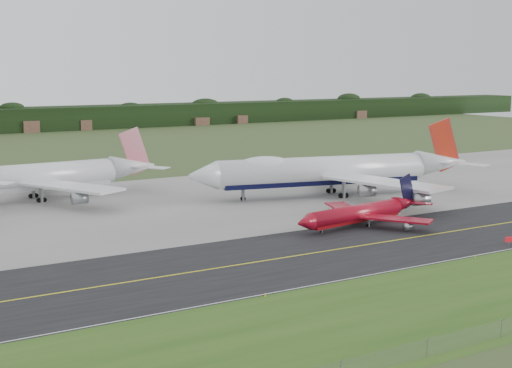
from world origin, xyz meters
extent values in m
plane|color=#37431F|center=(0.00, 0.00, 0.00)|extent=(600.00, 600.00, 0.00)
cube|color=black|center=(0.00, -4.00, 0.01)|extent=(400.00, 32.00, 0.02)
cube|color=gray|center=(0.00, 51.00, 0.01)|extent=(400.00, 78.00, 0.01)
cube|color=yellow|center=(0.00, -4.00, 0.03)|extent=(400.00, 0.40, 0.00)
cube|color=silver|center=(0.00, -19.50, 0.03)|extent=(400.00, 0.25, 0.00)
cube|color=black|center=(0.00, 275.00, 6.00)|extent=(700.00, 24.00, 12.00)
cylinder|color=white|center=(18.87, 41.17, 6.71)|extent=(54.80, 18.27, 6.93)
cube|color=black|center=(18.87, 41.17, 4.46)|extent=(51.77, 16.00, 2.43)
cone|color=white|center=(-11.14, 47.64, 6.71)|extent=(8.13, 8.21, 6.93)
cone|color=white|center=(52.58, 33.91, 7.23)|extent=(15.54, 9.81, 6.93)
ellipsoid|color=white|center=(3.93, 44.39, 8.62)|extent=(15.06, 8.74, 4.42)
cube|color=white|center=(24.88, 24.08, 5.50)|extent=(16.47, 32.30, 0.59)
cube|color=white|center=(31.38, 54.27, 5.50)|extent=(26.50, 30.56, 0.59)
cube|color=red|center=(53.34, 33.75, 11.94)|extent=(9.85, 2.64, 14.36)
cylinder|color=gray|center=(20.86, 25.64, 3.61)|extent=(4.31, 3.64, 2.91)
cylinder|color=gray|center=(27.08, 54.51, 3.61)|extent=(4.31, 3.64, 2.91)
cylinder|color=gray|center=(24.15, 11.19, 3.61)|extent=(4.31, 3.64, 2.91)
cylinder|color=gray|center=(36.03, 66.32, 3.61)|extent=(4.31, 3.64, 2.91)
cylinder|color=black|center=(-1.40, 45.54, 0.62)|extent=(1.34, 0.81, 1.25)
cylinder|color=slate|center=(22.34, 36.53, 2.32)|extent=(1.15, 1.15, 4.63)
cylinder|color=black|center=(22.34, 36.53, 0.62)|extent=(1.35, 0.87, 1.25)
cylinder|color=slate|center=(23.94, 43.98, 2.32)|extent=(1.15, 1.15, 4.63)
cylinder|color=black|center=(23.94, 43.98, 0.62)|extent=(1.35, 0.87, 1.25)
cylinder|color=maroon|center=(4.65, 9.23, 2.78)|extent=(25.38, 7.28, 3.40)
cube|color=maroon|center=(4.65, 9.23, 1.67)|extent=(24.00, 6.24, 1.19)
cone|color=maroon|center=(-9.32, 7.03, 2.78)|extent=(3.64, 3.85, 3.40)
cone|color=maroon|center=(20.36, 11.71, 3.03)|extent=(7.09, 4.40, 3.40)
cube|color=maroon|center=(10.01, 2.98, 2.18)|extent=(11.59, 14.16, 0.38)
cube|color=maroon|center=(7.83, 16.82, 2.18)|extent=(8.24, 14.72, 0.38)
cube|color=black|center=(20.82, 11.78, 5.60)|extent=(5.35, 1.11, 7.75)
cylinder|color=gray|center=(10.28, -0.36, 1.25)|extent=(2.06, 1.70, 1.43)
cylinder|color=gray|center=(7.05, 20.09, 1.25)|extent=(2.06, 1.70, 1.43)
cylinder|color=black|center=(-4.79, 7.74, 0.31)|extent=(0.65, 0.37, 0.61)
cylinder|color=slate|center=(6.93, 7.70, 0.88)|extent=(0.54, 0.54, 1.76)
cylinder|color=black|center=(6.93, 7.70, 0.31)|extent=(0.65, 0.40, 0.61)
cylinder|color=slate|center=(6.35, 11.39, 0.88)|extent=(0.54, 0.54, 1.76)
cylinder|color=black|center=(6.35, 11.39, 0.31)|extent=(0.65, 0.40, 0.61)
cylinder|color=silver|center=(-48.15, 71.92, 5.93)|extent=(46.12, 8.52, 6.37)
cube|color=silver|center=(-48.15, 71.92, 3.86)|extent=(43.76, 6.82, 2.23)
cone|color=silver|center=(-19.19, 73.28, 6.41)|extent=(12.39, 6.93, 6.37)
cube|color=silver|center=(-39.50, 59.17, 4.82)|extent=(19.54, 27.12, 0.57)
cube|color=silver|center=(-40.73, 85.42, 4.82)|extent=(17.64, 27.45, 0.57)
cube|color=red|center=(-18.48, 73.31, 10.55)|extent=(8.80, 0.92, 12.67)
cylinder|color=gray|center=(-39.59, 52.88, 3.08)|extent=(3.60, 2.84, 2.68)
cylinder|color=gray|center=(-41.41, 91.68, 3.08)|extent=(3.60, 2.84, 2.68)
cylinder|color=slate|center=(-44.32, 68.59, 2.01)|extent=(0.93, 0.93, 4.02)
cylinder|color=black|center=(-44.32, 68.59, 0.57)|extent=(1.17, 0.63, 1.15)
cylinder|color=slate|center=(-44.65, 75.59, 2.01)|extent=(0.93, 0.93, 4.02)
cylinder|color=black|center=(-44.65, 75.59, 0.57)|extent=(1.17, 0.63, 1.15)
cylinder|color=slate|center=(18.91, -17.67, 0.37)|extent=(0.13, 0.13, 0.73)
cube|color=maroon|center=(19.21, -17.73, 1.21)|extent=(2.29, 0.67, 0.94)
cylinder|color=yellow|center=(-34.68, -20.50, 0.25)|extent=(0.16, 0.16, 0.50)
cylinder|color=yellow|center=(7.21, -20.50, 0.25)|extent=(0.16, 0.16, 0.50)
camera|label=1|loc=(-84.61, -103.73, 31.97)|focal=50.00mm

